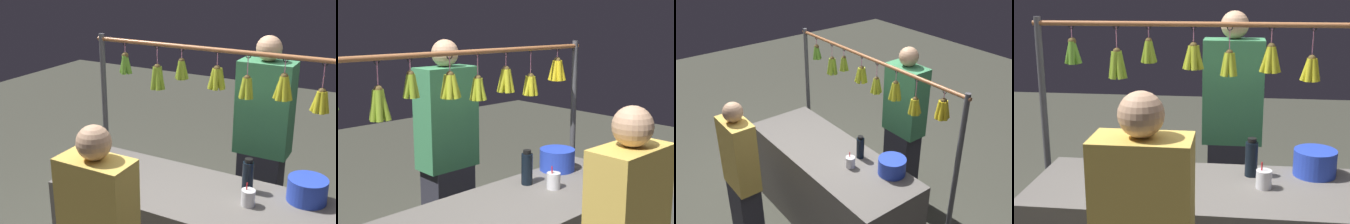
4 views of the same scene
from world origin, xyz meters
The scene contains 5 objects.
display_rack centered at (-0.03, -0.48, 1.30)m, with size 2.26×0.13×1.73m.
water_bottle centered at (-0.25, -0.18, 0.96)m, with size 0.07×0.07×0.23m.
blue_bucket centered at (-0.62, -0.24, 0.93)m, with size 0.24×0.24×0.15m, color blue.
drink_cup centered at (-0.32, -0.01, 0.90)m, with size 0.09×0.09×0.15m.
vendor_person centered at (-0.13, -0.87, 0.87)m, with size 0.42×0.23×1.76m.
Camera 2 is at (1.80, 1.79, 1.89)m, focal length 49.69 mm.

